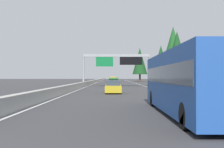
{
  "coord_description": "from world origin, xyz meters",
  "views": [
    {
      "loc": [
        -5.58,
        -5.17,
        1.91
      ],
      "look_at": [
        61.2,
        -4.98,
        2.52
      ],
      "focal_mm": 44.77,
      "sensor_mm": 36.0,
      "label": 1
    }
  ],
  "objects_px": {
    "sedan_far_left": "(113,87)",
    "conifer_right_mid": "(173,49)",
    "conifer_right_far": "(161,60)",
    "bus_near_right": "(187,80)",
    "pickup_far_center": "(113,80)",
    "conifer_right_near": "(177,53)",
    "sign_gantry_overhead": "(117,61)",
    "minivan_distant_a": "(114,81)",
    "conifer_right_distant": "(140,61)"
  },
  "relations": [
    {
      "from": "sedan_far_left",
      "to": "conifer_right_far",
      "type": "relative_size",
      "value": 0.35
    },
    {
      "from": "sedan_far_left",
      "to": "minivan_distant_a",
      "type": "distance_m",
      "value": 28.64
    },
    {
      "from": "sign_gantry_overhead",
      "to": "pickup_far_center",
      "type": "xyz_separation_m",
      "value": [
        30.42,
        0.75,
        -3.93
      ]
    },
    {
      "from": "minivan_distant_a",
      "to": "conifer_right_mid",
      "type": "distance_m",
      "value": 15.25
    },
    {
      "from": "conifer_right_distant",
      "to": "bus_near_right",
      "type": "bearing_deg",
      "value": 175.93
    },
    {
      "from": "bus_near_right",
      "to": "pickup_far_center",
      "type": "bearing_deg",
      "value": 3.01
    },
    {
      "from": "sign_gantry_overhead",
      "to": "conifer_right_distant",
      "type": "relative_size",
      "value": 1.0
    },
    {
      "from": "sedan_far_left",
      "to": "conifer_right_near",
      "type": "relative_size",
      "value": 0.42
    },
    {
      "from": "pickup_far_center",
      "to": "conifer_right_near",
      "type": "relative_size",
      "value": 0.53
    },
    {
      "from": "conifer_right_near",
      "to": "conifer_right_far",
      "type": "xyz_separation_m",
      "value": [
        40.66,
        -3.94,
        1.14
      ]
    },
    {
      "from": "conifer_right_far",
      "to": "conifer_right_distant",
      "type": "xyz_separation_m",
      "value": [
        10.3,
        6.1,
        0.12
      ]
    },
    {
      "from": "sign_gantry_overhead",
      "to": "conifer_right_distant",
      "type": "xyz_separation_m",
      "value": [
        52.33,
        -9.27,
        2.84
      ]
    },
    {
      "from": "minivan_distant_a",
      "to": "conifer_right_near",
      "type": "xyz_separation_m",
      "value": [
        -7.15,
        -12.1,
        5.47
      ]
    },
    {
      "from": "sign_gantry_overhead",
      "to": "sedan_far_left",
      "type": "relative_size",
      "value": 2.88
    },
    {
      "from": "sedan_far_left",
      "to": "sign_gantry_overhead",
      "type": "bearing_deg",
      "value": -2.32
    },
    {
      "from": "minivan_distant_a",
      "to": "conifer_right_near",
      "type": "distance_m",
      "value": 15.08
    },
    {
      "from": "sedan_far_left",
      "to": "conifer_right_far",
      "type": "xyz_separation_m",
      "value": [
        62.15,
        -16.18,
        6.88
      ]
    },
    {
      "from": "pickup_far_center",
      "to": "conifer_right_mid",
      "type": "height_order",
      "value": "conifer_right_mid"
    },
    {
      "from": "sign_gantry_overhead",
      "to": "minivan_distant_a",
      "type": "height_order",
      "value": "sign_gantry_overhead"
    },
    {
      "from": "conifer_right_near",
      "to": "conifer_right_distant",
      "type": "distance_m",
      "value": 51.02
    },
    {
      "from": "bus_near_right",
      "to": "conifer_right_mid",
      "type": "height_order",
      "value": "conifer_right_mid"
    },
    {
      "from": "sign_gantry_overhead",
      "to": "conifer_right_far",
      "type": "height_order",
      "value": "conifer_right_far"
    },
    {
      "from": "conifer_right_mid",
      "to": "conifer_right_distant",
      "type": "distance_m",
      "value": 41.88
    },
    {
      "from": "sign_gantry_overhead",
      "to": "pickup_far_center",
      "type": "height_order",
      "value": "sign_gantry_overhead"
    },
    {
      "from": "bus_near_right",
      "to": "conifer_right_near",
      "type": "distance_m",
      "value": 40.52
    },
    {
      "from": "sign_gantry_overhead",
      "to": "conifer_right_far",
      "type": "xyz_separation_m",
      "value": [
        42.04,
        -15.37,
        2.72
      ]
    },
    {
      "from": "sign_gantry_overhead",
      "to": "bus_near_right",
      "type": "distance_m",
      "value": 38.17
    },
    {
      "from": "sign_gantry_overhead",
      "to": "conifer_right_mid",
      "type": "relative_size",
      "value": 0.96
    },
    {
      "from": "conifer_right_far",
      "to": "sign_gantry_overhead",
      "type": "bearing_deg",
      "value": 159.92
    },
    {
      "from": "bus_near_right",
      "to": "minivan_distant_a",
      "type": "relative_size",
      "value": 2.3
    },
    {
      "from": "conifer_right_near",
      "to": "bus_near_right",
      "type": "bearing_deg",
      "value": 167.68
    },
    {
      "from": "conifer_right_mid",
      "to": "conifer_right_far",
      "type": "xyz_separation_m",
      "value": [
        31.44,
        -2.68,
        -0.45
      ]
    },
    {
      "from": "conifer_right_near",
      "to": "conifer_right_far",
      "type": "bearing_deg",
      "value": -5.53
    },
    {
      "from": "pickup_far_center",
      "to": "conifer_right_distant",
      "type": "bearing_deg",
      "value": -24.58
    },
    {
      "from": "conifer_right_near",
      "to": "conifer_right_far",
      "type": "height_order",
      "value": "conifer_right_far"
    },
    {
      "from": "sedan_far_left",
      "to": "conifer_right_distant",
      "type": "bearing_deg",
      "value": -7.92
    },
    {
      "from": "sign_gantry_overhead",
      "to": "sedan_far_left",
      "type": "height_order",
      "value": "sign_gantry_overhead"
    },
    {
      "from": "bus_near_right",
      "to": "conifer_right_mid",
      "type": "xyz_separation_m",
      "value": [
        48.54,
        -9.84,
        6.29
      ]
    },
    {
      "from": "bus_near_right",
      "to": "conifer_right_distant",
      "type": "relative_size",
      "value": 0.91
    },
    {
      "from": "minivan_distant_a",
      "to": "conifer_right_mid",
      "type": "height_order",
      "value": "conifer_right_mid"
    },
    {
      "from": "minivan_distant_a",
      "to": "conifer_right_mid",
      "type": "xyz_separation_m",
      "value": [
        2.07,
        -13.36,
        7.06
      ]
    },
    {
      "from": "conifer_right_mid",
      "to": "conifer_right_far",
      "type": "height_order",
      "value": "conifer_right_mid"
    },
    {
      "from": "conifer_right_far",
      "to": "conifer_right_distant",
      "type": "distance_m",
      "value": 11.97
    },
    {
      "from": "conifer_right_near",
      "to": "conifer_right_mid",
      "type": "bearing_deg",
      "value": -7.76
    },
    {
      "from": "pickup_far_center",
      "to": "conifer_right_far",
      "type": "distance_m",
      "value": 20.96
    },
    {
      "from": "sedan_far_left",
      "to": "conifer_right_mid",
      "type": "distance_m",
      "value": 34.34
    },
    {
      "from": "sign_gantry_overhead",
      "to": "bus_near_right",
      "type": "height_order",
      "value": "sign_gantry_overhead"
    },
    {
      "from": "bus_near_right",
      "to": "conifer_right_near",
      "type": "height_order",
      "value": "conifer_right_near"
    },
    {
      "from": "sedan_far_left",
      "to": "conifer_right_mid",
      "type": "bearing_deg",
      "value": -23.73
    },
    {
      "from": "conifer_right_mid",
      "to": "sign_gantry_overhead",
      "type": "bearing_deg",
      "value": 129.88
    }
  ]
}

